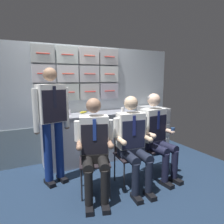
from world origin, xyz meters
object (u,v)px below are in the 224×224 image
(crew_member_standing, at_px, (52,116))
(crew_member_right, at_px, (133,138))
(paper_cup_blue, at_px, (123,109))
(folding_chair_by_counter, at_px, (149,141))
(water_bottle_tall, at_px, (64,107))
(snack_banana, at_px, (83,112))
(service_trolley, at_px, (152,127))
(crew_member_left, at_px, (95,143))
(crew_member_by_counter, at_px, (156,131))
(folding_chair_right, at_px, (128,148))
(folding_chair_left, at_px, (94,153))

(crew_member_standing, bearing_deg, crew_member_right, -32.63)
(paper_cup_blue, bearing_deg, folding_chair_by_counter, -88.10)
(water_bottle_tall, bearing_deg, snack_banana, -15.28)
(service_trolley, distance_m, folding_chair_by_counter, 1.06)
(crew_member_standing, relative_size, water_bottle_tall, 5.93)
(crew_member_left, xyz_separation_m, snack_banana, (0.27, 1.22, 0.20))
(folding_chair_by_counter, bearing_deg, service_trolley, 49.13)
(crew_member_right, distance_m, crew_member_by_counter, 0.53)
(crew_member_left, relative_size, water_bottle_tall, 4.55)
(service_trolley, xyz_separation_m, folding_chair_right, (-1.17, -0.92, 0.02))
(crew_member_by_counter, distance_m, snack_banana, 1.41)
(folding_chair_by_counter, xyz_separation_m, crew_member_standing, (-1.47, 0.35, 0.49))
(service_trolley, bearing_deg, snack_banana, 172.88)
(crew_member_right, height_order, snack_banana, crew_member_right)
(crew_member_left, relative_size, crew_member_standing, 0.77)
(service_trolley, relative_size, crew_member_by_counter, 0.72)
(folding_chair_left, xyz_separation_m, water_bottle_tall, (-0.11, 1.16, 0.51))
(folding_chair_right, bearing_deg, snack_banana, 105.70)
(folding_chair_left, height_order, crew_member_left, crew_member_left)
(folding_chair_left, xyz_separation_m, paper_cup_blue, (0.98, 0.93, 0.42))
(crew_member_standing, relative_size, paper_cup_blue, 22.65)
(service_trolley, relative_size, crew_member_right, 0.72)
(crew_member_left, relative_size, folding_chair_right, 1.53)
(folding_chair_left, distance_m, snack_banana, 1.16)
(folding_chair_left, bearing_deg, crew_member_standing, 136.77)
(crew_member_left, distance_m, crew_member_by_counter, 1.08)
(folding_chair_left, xyz_separation_m, crew_member_by_counter, (1.02, -0.07, 0.21))
(folding_chair_by_counter, bearing_deg, water_bottle_tall, 136.20)
(folding_chair_by_counter, bearing_deg, snack_banana, 128.68)
(crew_member_left, xyz_separation_m, crew_member_standing, (-0.42, 0.59, 0.29))
(folding_chair_by_counter, relative_size, water_bottle_tall, 2.97)
(folding_chair_right, height_order, crew_member_by_counter, crew_member_by_counter)
(service_trolley, bearing_deg, folding_chair_by_counter, -130.87)
(crew_member_standing, distance_m, water_bottle_tall, 0.81)
(crew_member_standing, height_order, paper_cup_blue, crew_member_standing)
(folding_chair_right, relative_size, crew_member_standing, 0.50)
(service_trolley, relative_size, folding_chair_by_counter, 1.11)
(folding_chair_left, height_order, folding_chair_right, same)
(crew_member_right, bearing_deg, crew_member_standing, 147.37)
(folding_chair_left, relative_size, folding_chair_by_counter, 1.00)
(crew_member_standing, height_order, snack_banana, crew_member_standing)
(water_bottle_tall, distance_m, paper_cup_blue, 1.12)
(folding_chair_right, bearing_deg, water_bottle_tall, 118.29)
(service_trolley, height_order, water_bottle_tall, water_bottle_tall)
(crew_member_right, distance_m, snack_banana, 1.31)
(crew_member_standing, bearing_deg, folding_chair_right, -25.23)
(service_trolley, relative_size, folding_chair_right, 1.11)
(service_trolley, bearing_deg, folding_chair_left, -152.40)
(paper_cup_blue, bearing_deg, crew_member_right, -112.63)
(crew_member_right, distance_m, water_bottle_tall, 1.52)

